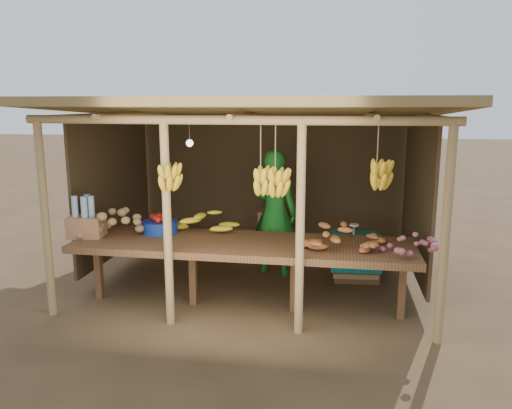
# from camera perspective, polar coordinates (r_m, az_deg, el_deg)

# --- Properties ---
(ground) EXTENTS (60.00, 60.00, 0.00)m
(ground) POSITION_cam_1_polar(r_m,az_deg,el_deg) (6.89, 0.00, -8.60)
(ground) COLOR brown
(ground) RESTS_ON ground
(stall_structure) EXTENTS (4.70, 3.50, 2.43)m
(stall_structure) POSITION_cam_1_polar(r_m,az_deg,el_deg) (6.38, 0.43, 7.40)
(stall_structure) COLOR tan
(stall_structure) RESTS_ON ground
(counter) EXTENTS (3.90, 1.05, 0.80)m
(counter) POSITION_cam_1_polar(r_m,az_deg,el_deg) (5.77, -1.55, -4.88)
(counter) COLOR brown
(counter) RESTS_ON ground
(potato_heap) EXTENTS (1.11, 0.85, 0.37)m
(potato_heap) POSITION_cam_1_polar(r_m,az_deg,el_deg) (6.20, -15.29, -1.79)
(potato_heap) COLOR #95794D
(potato_heap) RESTS_ON counter
(sweet_potato_heap) EXTENTS (0.97, 0.68, 0.35)m
(sweet_potato_heap) POSITION_cam_1_polar(r_m,az_deg,el_deg) (5.52, 9.89, -3.22)
(sweet_potato_heap) COLOR #B1612D
(sweet_potato_heap) RESTS_ON counter
(onion_heap) EXTENTS (0.79, 0.62, 0.35)m
(onion_heap) POSITION_cam_1_polar(r_m,az_deg,el_deg) (5.39, 18.11, -4.01)
(onion_heap) COLOR #A65066
(onion_heap) RESTS_ON counter
(banana_pile) EXTENTS (0.69, 0.42, 0.35)m
(banana_pile) POSITION_cam_1_polar(r_m,az_deg,el_deg) (6.21, -6.01, -1.49)
(banana_pile) COLOR yellow
(banana_pile) RESTS_ON counter
(tomato_basin) EXTENTS (0.43, 0.43, 0.23)m
(tomato_basin) POSITION_cam_1_polar(r_m,az_deg,el_deg) (6.24, -10.91, -2.35)
(tomato_basin) COLOR navy
(tomato_basin) RESTS_ON counter
(bottle_box) EXTENTS (0.44, 0.37, 0.50)m
(bottle_box) POSITION_cam_1_polar(r_m,az_deg,el_deg) (6.27, -18.84, -1.77)
(bottle_box) COLOR #A26B48
(bottle_box) RESTS_ON counter
(vendor) EXTENTS (0.73, 0.57, 1.76)m
(vendor) POSITION_cam_1_polar(r_m,az_deg,el_deg) (6.93, 2.13, -0.90)
(vendor) COLOR #186F20
(vendor) RESTS_ON ground
(tarp_crate) EXTENTS (0.70, 0.62, 0.79)m
(tarp_crate) POSITION_cam_1_polar(r_m,az_deg,el_deg) (6.98, 11.36, -5.73)
(tarp_crate) COLOR brown
(tarp_crate) RESTS_ON ground
(carton_stack) EXTENTS (0.94, 0.38, 0.70)m
(carton_stack) POSITION_cam_1_polar(r_m,az_deg,el_deg) (7.94, 0.70, -3.52)
(carton_stack) COLOR #A26B48
(carton_stack) RESTS_ON ground
(burlap_sacks) EXTENTS (0.80, 0.42, 0.57)m
(burlap_sacks) POSITION_cam_1_polar(r_m,az_deg,el_deg) (7.89, -6.28, -4.17)
(burlap_sacks) COLOR #483721
(burlap_sacks) RESTS_ON ground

